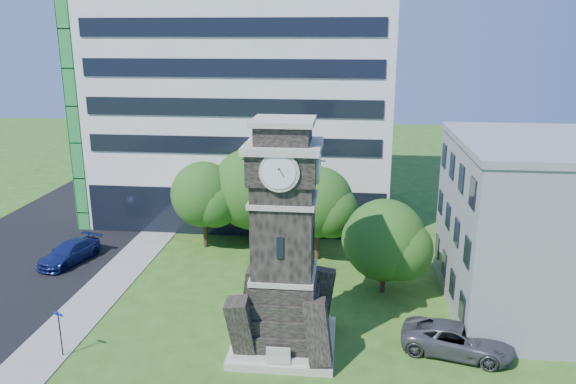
# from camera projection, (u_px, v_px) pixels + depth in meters

# --- Properties ---
(ground) EXTENTS (160.00, 160.00, 0.00)m
(ground) POSITION_uv_depth(u_px,v_px,m) (221.00, 363.00, 28.55)
(ground) COLOR #2D5919
(ground) RESTS_ON ground
(sidewalk) EXTENTS (3.00, 70.00, 0.06)m
(sidewalk) POSITION_uv_depth(u_px,v_px,m) (87.00, 307.00, 34.30)
(sidewalk) COLOR gray
(sidewalk) RESTS_ON ground
(clock_tower) EXTENTS (5.40, 5.40, 12.22)m
(clock_tower) POSITION_uv_depth(u_px,v_px,m) (284.00, 254.00, 28.71)
(clock_tower) COLOR beige
(clock_tower) RESTS_ON ground
(office_tall) EXTENTS (26.20, 15.11, 28.60)m
(office_tall) POSITION_uv_depth(u_px,v_px,m) (245.00, 56.00, 49.71)
(office_tall) COLOR white
(office_tall) RESTS_ON ground
(car_street_north) EXTENTS (3.49, 5.57, 1.50)m
(car_street_north) POSITION_uv_depth(u_px,v_px,m) (69.00, 253.00, 40.88)
(car_street_north) COLOR navy
(car_street_north) RESTS_ON ground
(car_east_lot) EXTENTS (6.16, 3.91, 1.58)m
(car_east_lot) POSITION_uv_depth(u_px,v_px,m) (457.00, 339.00, 29.23)
(car_east_lot) COLOR #4F4E53
(car_east_lot) RESTS_ON ground
(street_sign) EXTENTS (0.61, 0.06, 2.56)m
(street_sign) POSITION_uv_depth(u_px,v_px,m) (60.00, 328.00, 28.71)
(street_sign) COLOR black
(street_sign) RESTS_ON ground
(tree_nw) EXTENTS (5.54, 5.04, 6.80)m
(tree_nw) POSITION_uv_depth(u_px,v_px,m) (205.00, 196.00, 42.97)
(tree_nw) COLOR #332114
(tree_nw) RESTS_ON ground
(tree_nc) EXTENTS (7.01, 6.37, 7.78)m
(tree_nc) POSITION_uv_depth(u_px,v_px,m) (254.00, 191.00, 43.37)
(tree_nc) COLOR #332114
(tree_nc) RESTS_ON ground
(tree_ne) EXTENTS (5.68, 5.16, 6.99)m
(tree_ne) POSITION_uv_depth(u_px,v_px,m) (319.00, 204.00, 40.56)
(tree_ne) COLOR #332114
(tree_ne) RESTS_ON ground
(tree_east) EXTENTS (5.73, 5.21, 6.19)m
(tree_east) POSITION_uv_depth(u_px,v_px,m) (386.00, 242.00, 35.46)
(tree_east) COLOR #332114
(tree_east) RESTS_ON ground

